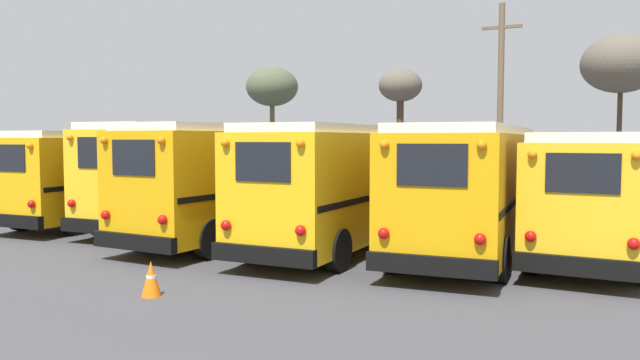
# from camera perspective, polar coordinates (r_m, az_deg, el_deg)

# --- Properties ---
(ground_plane) EXTENTS (160.00, 160.00, 0.00)m
(ground_plane) POSITION_cam_1_polar(r_m,az_deg,el_deg) (18.57, -0.21, -5.05)
(ground_plane) COLOR #424247
(school_bus_0) EXTENTS (2.77, 9.94, 3.08)m
(school_bus_0) POSITION_cam_1_polar(r_m,az_deg,el_deg) (23.08, -17.24, 0.71)
(school_bus_0) COLOR #EAAA0F
(school_bus_0) RESTS_ON ground
(school_bus_1) EXTENTS (2.87, 10.53, 3.31)m
(school_bus_1) POSITION_cam_1_polar(r_m,az_deg,el_deg) (21.54, -10.24, 0.91)
(school_bus_1) COLOR yellow
(school_bus_1) RESTS_ON ground
(school_bus_2) EXTENTS (2.99, 10.49, 3.24)m
(school_bus_2) POSITION_cam_1_polar(r_m,az_deg,el_deg) (18.59, -5.29, 0.39)
(school_bus_2) COLOR #E5A00C
(school_bus_2) RESTS_ON ground
(school_bus_3) EXTENTS (2.50, 10.27, 3.19)m
(school_bus_3) POSITION_cam_1_polar(r_m,az_deg,el_deg) (17.11, 3.39, 0.01)
(school_bus_3) COLOR yellow
(school_bus_3) RESTS_ON ground
(school_bus_4) EXTENTS (3.04, 10.62, 3.16)m
(school_bus_4) POSITION_cam_1_polar(r_m,az_deg,el_deg) (16.76, 13.93, -0.21)
(school_bus_4) COLOR #E5A00C
(school_bus_4) RESTS_ON ground
(school_bus_5) EXTENTS (2.93, 10.59, 2.98)m
(school_bus_5) POSITION_cam_1_polar(r_m,az_deg,el_deg) (17.53, 24.57, -0.59)
(school_bus_5) COLOR yellow
(school_bus_5) RESTS_ON ground
(utility_pole) EXTENTS (1.80, 0.28, 9.01)m
(utility_pole) POSITION_cam_1_polar(r_m,az_deg,el_deg) (30.03, 16.17, 7.12)
(utility_pole) COLOR brown
(utility_pole) RESTS_ON ground
(bare_tree_0) EXTENTS (3.35, 3.35, 7.45)m
(bare_tree_0) POSITION_cam_1_polar(r_m,az_deg,el_deg) (40.58, -4.40, 8.42)
(bare_tree_0) COLOR brown
(bare_tree_0) RESTS_ON ground
(bare_tree_1) EXTENTS (2.42, 2.42, 6.73)m
(bare_tree_1) POSITION_cam_1_polar(r_m,az_deg,el_deg) (35.35, 7.36, 8.21)
(bare_tree_1) COLOR #473323
(bare_tree_1) RESTS_ON ground
(bare_tree_2) EXTENTS (3.96, 3.96, 8.16)m
(bare_tree_2) POSITION_cam_1_polar(r_m,az_deg,el_deg) (35.90, 25.83, 9.49)
(bare_tree_2) COLOR #473323
(bare_tree_2) RESTS_ON ground
(fence_line) EXTENTS (23.44, 0.06, 1.42)m
(fence_line) POSITION_cam_1_polar(r_m,az_deg,el_deg) (25.01, 6.97, -0.49)
(fence_line) COLOR #939399
(fence_line) RESTS_ON ground
(traffic_cone) EXTENTS (0.36, 0.36, 0.65)m
(traffic_cone) POSITION_cam_1_polar(r_m,az_deg,el_deg) (11.84, -15.19, -8.69)
(traffic_cone) COLOR orange
(traffic_cone) RESTS_ON ground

